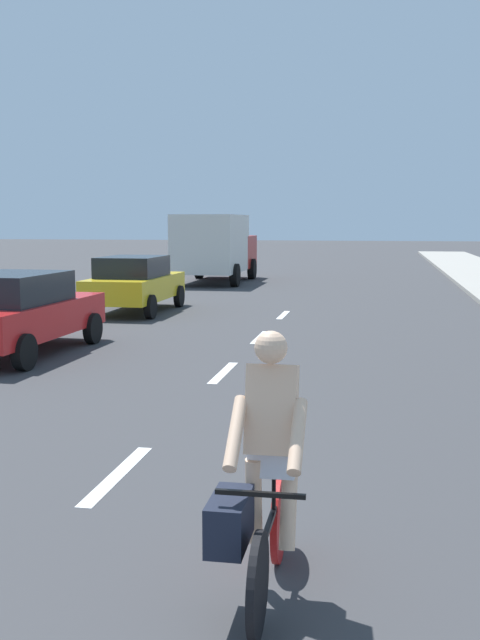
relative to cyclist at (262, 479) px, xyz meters
The scene contains 9 objects.
ground_plane 15.26m from the cyclist, 96.81° to the left, with size 160.00×160.00×0.00m, color #38383A.
lane_stripe_2 2.93m from the cyclist, 130.00° to the left, with size 0.16×1.80×0.01m, color white.
lane_stripe_3 7.59m from the cyclist, 103.84° to the left, with size 0.16×1.80×0.01m, color white.
lane_stripe_4 11.42m from the cyclist, 99.12° to the left, with size 0.16×1.80×0.01m, color white.
lane_stripe_5 15.39m from the cyclist, 96.75° to the left, with size 0.16×1.80×0.01m, color white.
cyclist is the anchor object (origin of this frame).
parked_car_red 10.26m from the cyclist, 126.05° to the left, with size 2.07×4.32×1.57m.
parked_car_yellow 16.31m from the cyclist, 111.56° to the left, with size 1.94×4.19×1.57m.
delivery_truck 26.27m from the cyclist, 103.19° to the left, with size 2.69×6.24×2.80m.
Camera 1 is at (2.54, 0.16, 2.53)m, focal length 41.79 mm.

